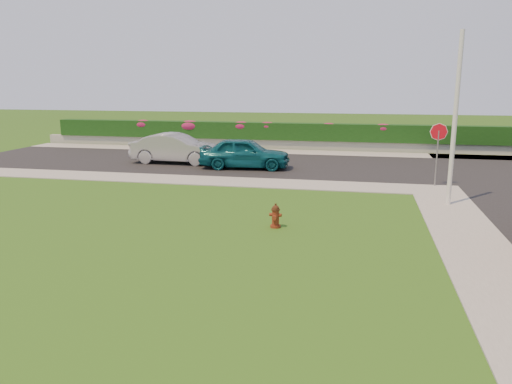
% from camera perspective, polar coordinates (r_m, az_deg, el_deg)
% --- Properties ---
extents(ground, '(120.00, 120.00, 0.00)m').
position_cam_1_polar(ground, '(13.13, -6.14, -6.70)').
color(ground, black).
rests_on(ground, ground).
extents(street_far, '(26.00, 8.00, 0.04)m').
position_cam_1_polar(street_far, '(27.61, -7.12, 3.44)').
color(street_far, black).
rests_on(street_far, ground).
extents(sidewalk_far, '(24.00, 2.00, 0.04)m').
position_cam_1_polar(sidewalk_far, '(23.41, -13.40, 1.59)').
color(sidewalk_far, gray).
rests_on(sidewalk_far, ground).
extents(curb_corner, '(2.00, 2.00, 0.04)m').
position_cam_1_polar(curb_corner, '(21.45, 19.91, 0.20)').
color(curb_corner, gray).
rests_on(curb_corner, ground).
extents(sidewalk_beyond, '(34.00, 2.00, 0.04)m').
position_cam_1_polar(sidewalk_beyond, '(31.46, 2.78, 4.62)').
color(sidewalk_beyond, gray).
rests_on(sidewalk_beyond, ground).
extents(retaining_wall, '(34.00, 0.40, 0.60)m').
position_cam_1_polar(retaining_wall, '(32.90, 3.20, 5.45)').
color(retaining_wall, gray).
rests_on(retaining_wall, ground).
extents(hedge, '(32.00, 0.90, 1.10)m').
position_cam_1_polar(hedge, '(32.90, 3.25, 6.94)').
color(hedge, black).
rests_on(hedge, retaining_wall).
extents(fire_hydrant, '(0.38, 0.36, 0.74)m').
position_cam_1_polar(fire_hydrant, '(15.01, 2.24, -2.78)').
color(fire_hydrant, '#4D160C').
rests_on(fire_hydrant, ground).
extents(sedan_teal, '(4.65, 2.19, 1.54)m').
position_cam_1_polar(sedan_teal, '(25.14, -1.30, 4.47)').
color(sedan_teal, '#0B4B57').
rests_on(sedan_teal, street_far).
extents(sedan_silver, '(4.84, 1.82, 1.58)m').
position_cam_1_polar(sedan_silver, '(27.12, -9.12, 4.95)').
color(sedan_silver, '#93949A').
rests_on(sedan_silver, street_far).
extents(utility_pole, '(0.16, 0.16, 6.01)m').
position_cam_1_polar(utility_pole, '(18.62, 21.78, 7.61)').
color(utility_pole, silver).
rests_on(utility_pole, ground).
extents(stop_sign, '(0.73, 0.09, 2.66)m').
position_cam_1_polar(stop_sign, '(21.97, 20.11, 5.66)').
color(stop_sign, slate).
rests_on(stop_sign, ground).
extents(flower_clump_a, '(1.27, 0.82, 0.63)m').
position_cam_1_polar(flower_clump_a, '(35.60, -12.77, 7.55)').
color(flower_clump_a, '#A51C4C').
rests_on(flower_clump_a, hedge).
extents(flower_clump_b, '(1.47, 0.94, 0.73)m').
position_cam_1_polar(flower_clump_b, '(34.34, -7.56, 7.52)').
color(flower_clump_b, '#A51C4C').
rests_on(flower_clump_b, hedge).
extents(flower_clump_c, '(1.25, 0.81, 0.63)m').
position_cam_1_polar(flower_clump_c, '(33.33, -1.71, 7.54)').
color(flower_clump_c, '#A51C4C').
rests_on(flower_clump_c, hedge).
extents(flower_clump_d, '(1.14, 0.73, 0.57)m').
position_cam_1_polar(flower_clump_d, '(32.96, 1.27, 7.53)').
color(flower_clump_d, '#A51C4C').
rests_on(flower_clump_d, hedge).
extents(flower_clump_e, '(1.07, 0.69, 0.54)m').
position_cam_1_polar(flower_clump_e, '(32.47, 8.30, 7.35)').
color(flower_clump_e, '#A51C4C').
rests_on(flower_clump_e, hedge).
extents(flower_clump_f, '(1.17, 0.75, 0.58)m').
position_cam_1_polar(flower_clump_f, '(32.44, 14.32, 7.06)').
color(flower_clump_f, '#A51C4C').
rests_on(flower_clump_f, hedge).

